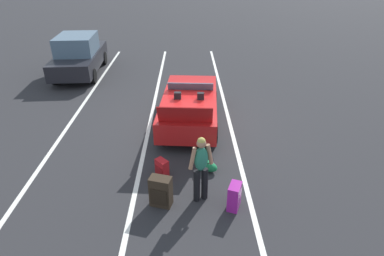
{
  "coord_description": "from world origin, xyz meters",
  "views": [
    {
      "loc": [
        -9.62,
        0.08,
        5.02
      ],
      "look_at": [
        -1.81,
        -0.05,
        0.75
      ],
      "focal_mm": 29.78,
      "sensor_mm": 36.0,
      "label": 1
    }
  ],
  "objects_px": {
    "convertible_car": "(190,104)",
    "suitcase_large_black": "(161,192)",
    "parked_sedan_near": "(79,55)",
    "duffel_bag": "(206,165)",
    "suitcase_medium_bright": "(234,196)",
    "traveler_person": "(201,166)",
    "suitcase_small_carryon": "(162,168)"
  },
  "relations": [
    {
      "from": "suitcase_small_carryon",
      "to": "duffel_bag",
      "type": "bearing_deg",
      "value": 150.14
    },
    {
      "from": "duffel_bag",
      "to": "traveler_person",
      "type": "xyz_separation_m",
      "value": [
        -1.12,
        0.2,
        0.77
      ]
    },
    {
      "from": "duffel_bag",
      "to": "parked_sedan_near",
      "type": "distance_m",
      "value": 9.68
    },
    {
      "from": "duffel_bag",
      "to": "traveler_person",
      "type": "distance_m",
      "value": 1.38
    },
    {
      "from": "suitcase_medium_bright",
      "to": "traveler_person",
      "type": "xyz_separation_m",
      "value": [
        0.29,
        0.74,
        0.62
      ]
    },
    {
      "from": "convertible_car",
      "to": "suitcase_large_black",
      "type": "xyz_separation_m",
      "value": [
        -4.26,
        0.7,
        -0.22
      ]
    },
    {
      "from": "suitcase_large_black",
      "to": "suitcase_small_carryon",
      "type": "relative_size",
      "value": 1.48
    },
    {
      "from": "convertible_car",
      "to": "suitcase_medium_bright",
      "type": "distance_m",
      "value": 4.49
    },
    {
      "from": "duffel_bag",
      "to": "suitcase_small_carryon",
      "type": "bearing_deg",
      "value": 102.61
    },
    {
      "from": "suitcase_large_black",
      "to": "suitcase_medium_bright",
      "type": "bearing_deg",
      "value": 102.06
    },
    {
      "from": "suitcase_medium_bright",
      "to": "parked_sedan_near",
      "type": "bearing_deg",
      "value": -35.95
    },
    {
      "from": "duffel_bag",
      "to": "traveler_person",
      "type": "height_order",
      "value": "traveler_person"
    },
    {
      "from": "convertible_car",
      "to": "traveler_person",
      "type": "distance_m",
      "value": 4.11
    },
    {
      "from": "traveler_person",
      "to": "parked_sedan_near",
      "type": "relative_size",
      "value": 0.36
    },
    {
      "from": "suitcase_large_black",
      "to": "parked_sedan_near",
      "type": "height_order",
      "value": "parked_sedan_near"
    },
    {
      "from": "suitcase_large_black",
      "to": "traveler_person",
      "type": "xyz_separation_m",
      "value": [
        0.17,
        -0.9,
        0.56
      ]
    },
    {
      "from": "convertible_car",
      "to": "parked_sedan_near",
      "type": "height_order",
      "value": "parked_sedan_near"
    },
    {
      "from": "convertible_car",
      "to": "suitcase_medium_bright",
      "type": "height_order",
      "value": "convertible_car"
    },
    {
      "from": "duffel_bag",
      "to": "parked_sedan_near",
      "type": "xyz_separation_m",
      "value": [
        7.91,
        5.54,
        0.73
      ]
    },
    {
      "from": "suitcase_medium_bright",
      "to": "suitcase_small_carryon",
      "type": "relative_size",
      "value": 1.24
    },
    {
      "from": "suitcase_medium_bright",
      "to": "traveler_person",
      "type": "distance_m",
      "value": 1.01
    },
    {
      "from": "traveler_person",
      "to": "parked_sedan_near",
      "type": "height_order",
      "value": "parked_sedan_near"
    },
    {
      "from": "suitcase_medium_bright",
      "to": "duffel_bag",
      "type": "bearing_deg",
      "value": -48.21
    },
    {
      "from": "suitcase_small_carryon",
      "to": "duffel_bag",
      "type": "xyz_separation_m",
      "value": [
        0.26,
        -1.15,
        -0.09
      ]
    },
    {
      "from": "suitcase_medium_bright",
      "to": "parked_sedan_near",
      "type": "relative_size",
      "value": 0.13
    },
    {
      "from": "parked_sedan_near",
      "to": "traveler_person",
      "type": "bearing_deg",
      "value": -152.64
    },
    {
      "from": "duffel_bag",
      "to": "suitcase_large_black",
      "type": "bearing_deg",
      "value": 139.84
    },
    {
      "from": "suitcase_large_black",
      "to": "duffel_bag",
      "type": "distance_m",
      "value": 1.71
    },
    {
      "from": "suitcase_medium_bright",
      "to": "suitcase_small_carryon",
      "type": "xyz_separation_m",
      "value": [
        1.16,
        1.69,
        -0.06
      ]
    },
    {
      "from": "convertible_car",
      "to": "suitcase_large_black",
      "type": "distance_m",
      "value": 4.32
    },
    {
      "from": "parked_sedan_near",
      "to": "duffel_bag",
      "type": "bearing_deg",
      "value": -148.23
    },
    {
      "from": "suitcase_large_black",
      "to": "duffel_bag",
      "type": "height_order",
      "value": "suitcase_large_black"
    }
  ]
}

